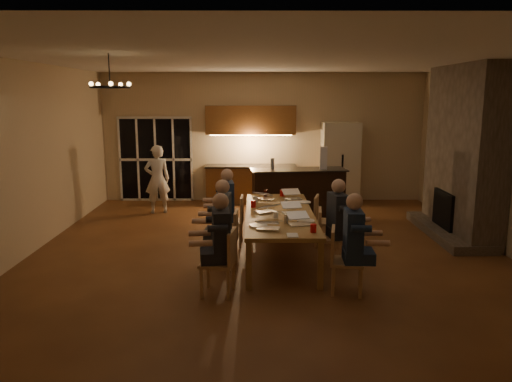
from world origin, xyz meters
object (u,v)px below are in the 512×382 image
object	(u,v)px
standing_person	(157,179)
laptop_d	(293,207)
person_right_mid	(337,223)
laptop_a	(268,221)
redcup_far	(282,193)
chair_right_mid	(332,237)
chair_left_near	(218,262)
chair_right_near	(347,261)
bar_bottle	(272,164)
bar_island	(298,194)
chair_left_far	(231,221)
mug_front	(276,215)
plate_far	(304,202)
mug_back	(256,199)
laptop_f	(292,193)
chair_right_far	(327,221)
person_left_near	(221,244)
mug_mid	(286,201)
chair_left_mid	(223,239)
chandelier	(110,87)
plate_left	(258,225)
redcup_near	(313,228)
dining_table	(279,234)
person_left_far	(227,207)
laptop_b	(300,217)
redcup_mid	(253,204)
laptop_e	(265,193)
refrigerator	(340,163)
laptop_c	(265,205)
plate_near	(306,221)
person_right_near	(353,244)
can_cola	(266,193)
person_left_mid	(223,224)

from	to	relation	value
standing_person	laptop_d	bearing A→B (deg)	113.24
person_right_mid	laptop_a	size ratio (longest dim) A/B	4.31
redcup_far	chair_right_mid	bearing A→B (deg)	-68.69
standing_person	redcup_far	world-z (taller)	standing_person
chair_left_near	chair_right_near	size ratio (longest dim) A/B	1.00
chair_left_near	bar_bottle	size ratio (longest dim) A/B	3.71
bar_island	chair_left_far	bearing A→B (deg)	-129.99
mug_front	plate_far	bearing A→B (deg)	64.34
chair_left_far	mug_back	world-z (taller)	chair_left_far
laptop_f	chair_right_far	bearing A→B (deg)	-48.21
person_left_near	mug_mid	size ratio (longest dim) A/B	13.80
chair_left_mid	person_right_mid	distance (m)	1.79
chandelier	plate_left	distance (m)	2.85
redcup_near	dining_table	bearing A→B (deg)	108.51
chair_right_far	mug_front	bearing A→B (deg)	150.41
chair_right_far	person_left_far	distance (m)	1.79
person_left_near	mug_mid	world-z (taller)	person_left_near
person_right_mid	laptop_b	bearing A→B (deg)	108.22
chandelier	redcup_mid	xyz separation A→B (m)	(1.96, 1.36, -1.94)
bar_bottle	laptop_f	bearing A→B (deg)	-78.95
bar_bottle	laptop_e	bearing A→B (deg)	-96.71
person_left_near	mug_back	distance (m)	2.43
dining_table	plate_far	distance (m)	0.96
refrigerator	mug_back	xyz separation A→B (m)	(-2.10, -3.41, -0.20)
laptop_d	laptop_f	world-z (taller)	same
chair_left_mid	laptop_f	xyz separation A→B (m)	(1.19, 1.56, 0.42)
person_right_mid	laptop_c	distance (m)	1.22
standing_person	mug_back	bearing A→B (deg)	115.56
chair_right_mid	plate_far	bearing A→B (deg)	22.69
chair_right_far	redcup_far	bearing A→B (deg)	59.51
refrigerator	person_left_near	bearing A→B (deg)	-113.91
refrigerator	dining_table	xyz separation A→B (m)	(-1.71, -4.21, -0.62)
laptop_b	plate_left	xyz separation A→B (m)	(-0.62, -0.06, -0.10)
dining_table	mug_front	size ratio (longest dim) A/B	30.78
refrigerator	plate_near	world-z (taller)	refrigerator
person_right_near	can_cola	distance (m)	3.13
chair_left_mid	plate_near	size ratio (longest dim) A/B	3.26
person_left_near	laptop_c	size ratio (longest dim) A/B	4.31
mug_back	bar_bottle	distance (m)	1.92
chair_left_mid	mug_back	distance (m)	1.46
chair_right_far	person_left_near	world-z (taller)	person_left_near
dining_table	person_left_near	distance (m)	1.82
laptop_b	laptop_c	distance (m)	0.96
chair_right_mid	standing_person	world-z (taller)	standing_person
chair_right_mid	person_left_mid	bearing A→B (deg)	99.19
redcup_far	bar_bottle	size ratio (longest dim) A/B	0.50
person_left_mid	laptop_d	distance (m)	1.20
person_left_near	person_left_far	xyz separation A→B (m)	(-0.03, 2.21, 0.00)
dining_table	chair_right_mid	xyz separation A→B (m)	(0.82, -0.43, 0.07)
person_left_near	redcup_mid	distance (m)	2.00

